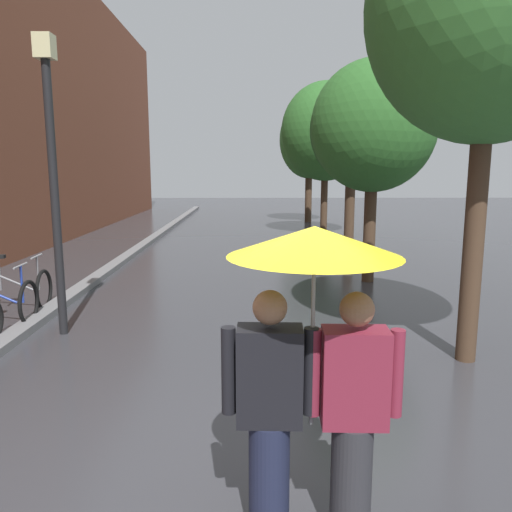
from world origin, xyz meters
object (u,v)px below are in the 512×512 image
Objects in this scene: street_tree_0 at (491,8)px; street_lamp_post at (53,165)px; street_tree_3 at (326,132)px; street_tree_1 at (373,127)px; street_tree_2 at (352,131)px; street_tree_4 at (309,140)px; couple_under_umbrella at (312,344)px; parked_bicycle_3 at (13,289)px.

street_lamp_post is at bearing 168.67° from street_tree_0.
street_tree_0 is at bearing -90.07° from street_tree_3.
street_tree_3 is (0.20, 7.94, 0.49)m from street_tree_1.
street_tree_2 is 0.89× the size of street_tree_3.
street_tree_2 is (0.33, 3.82, 0.22)m from street_tree_1.
street_tree_2 is 8.70m from street_tree_4.
street_tree_4 reaches higher than street_tree_2.
street_tree_4 is 20.38m from couple_under_umbrella.
street_tree_3 reaches higher than street_tree_4.
street_tree_1 is at bearing 33.07° from street_lamp_post.
couple_under_umbrella is (-2.30, -20.11, -2.37)m from street_tree_4.
couple_under_umbrella is (-2.48, -11.42, -2.12)m from street_tree_2.
street_tree_4 is at bearing 71.24° from street_lamp_post.
couple_under_umbrella is at bearing -96.54° from street_tree_4.
couple_under_umbrella is at bearing -102.25° from street_tree_2.
street_lamp_post is (-3.11, 4.17, 1.11)m from couple_under_umbrella.
street_tree_1 is 0.94× the size of street_tree_2.
street_tree_1 is 0.84× the size of street_tree_4.
couple_under_umbrella is (-2.34, -3.08, -2.84)m from street_tree_0.
street_lamp_post is (-5.59, -7.25, -1.02)m from street_tree_2.
couple_under_umbrella reaches higher than parked_bicycle_3.
street_tree_3 is at bearing 91.77° from street_tree_2.
parked_bicycle_3 is 7.06m from couple_under_umbrella.
street_tree_2 is (0.14, 8.34, -0.71)m from street_tree_0.
street_tree_2 reaches higher than street_tree_1.
couple_under_umbrella is at bearing -105.82° from street_tree_1.
parked_bicycle_3 is 0.27× the size of street_lamp_post.
street_lamp_post is (-5.45, 1.09, -1.73)m from street_tree_0.
parked_bicycle_3 is at bearing -138.98° from street_tree_2.
street_tree_3 is at bearing 64.33° from street_lamp_post.
street_tree_1 is (-0.18, 4.52, -0.93)m from street_tree_0.
street_tree_3 reaches higher than street_tree_1.
street_tree_0 reaches higher than street_lamp_post.
street_tree_0 is 17.04m from street_tree_4.
street_tree_4 is at bearing 90.11° from street_tree_0.
street_tree_1 is at bearing 18.32° from parked_bicycle_3.
street_tree_2 is 9.21m from street_lamp_post.
street_tree_4 is at bearing 83.46° from couple_under_umbrella.
street_tree_3 reaches higher than street_tree_2.
street_lamp_post is (-5.41, -15.94, -1.26)m from street_tree_4.
street_tree_4 is 16.88m from street_lamp_post.
street_tree_3 is 2.69× the size of couple_under_umbrella.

